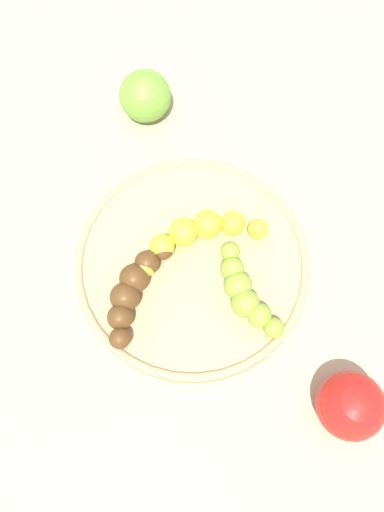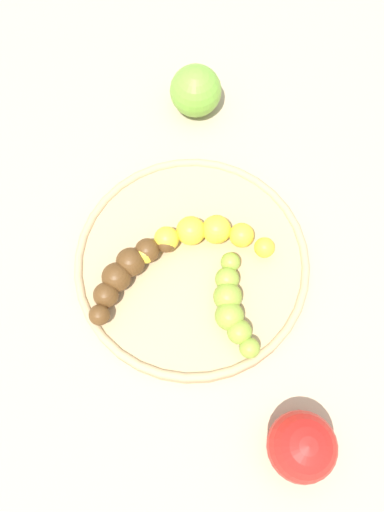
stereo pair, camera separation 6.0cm
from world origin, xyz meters
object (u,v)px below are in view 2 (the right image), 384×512
at_px(fruit_bowl, 192,264).
at_px(apple_red, 302,447).
at_px(banana_green, 233,305).
at_px(banana_overripe, 126,272).
at_px(banana_yellow, 204,236).
at_px(apple_green, 196,91).

xyz_separation_m(fruit_bowl, apple_red, (0.01, 0.23, 0.02)).
height_order(banana_green, apple_red, apple_red).
distance_m(banana_overripe, banana_green, 0.13).
bearing_deg(fruit_bowl, banana_yellow, -149.27).
height_order(fruit_bowl, banana_green, banana_green).
xyz_separation_m(fruit_bowl, banana_overripe, (0.07, -0.02, 0.02)).
bearing_deg(apple_green, apple_red, 73.05).
relative_size(fruit_bowl, banana_green, 2.38).
xyz_separation_m(banana_yellow, banana_overripe, (0.10, -0.01, -0.00)).
bearing_deg(apple_green, banana_overripe, 41.79).
relative_size(banana_overripe, banana_green, 1.11).
bearing_deg(apple_red, apple_green, -106.95).
bearing_deg(apple_red, fruit_bowl, -92.18).
xyz_separation_m(banana_yellow, apple_red, (0.03, 0.25, -0.00)).
distance_m(banana_yellow, apple_green, 0.21).
bearing_deg(banana_overripe, banana_green, -157.72).
xyz_separation_m(banana_green, apple_green, (-0.11, -0.27, -0.00)).
relative_size(banana_yellow, apple_green, 2.15).
xyz_separation_m(banana_overripe, banana_green, (-0.08, 0.09, -0.00)).
relative_size(banana_green, apple_green, 1.72).
height_order(fruit_bowl, banana_overripe, banana_overripe).
distance_m(fruit_bowl, banana_overripe, 0.08).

